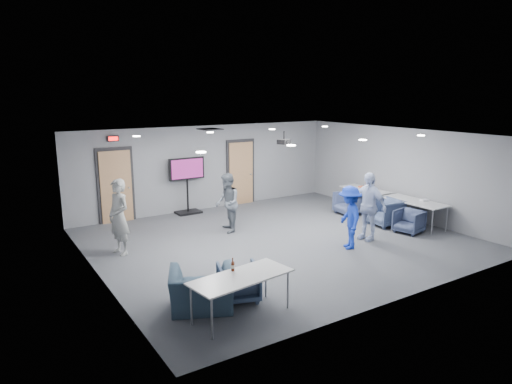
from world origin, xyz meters
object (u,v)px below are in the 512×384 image
person_d (349,217)px  table_front_left (241,279)px  person_c (368,206)px  chair_front_b (202,290)px  chair_right_b (385,212)px  projector (284,142)px  chair_right_a (349,203)px  table_right_b (414,202)px  chair_right_c (409,221)px  chair_front_a (238,282)px  bottle_front (233,266)px  table_right_a (365,191)px  tv_stand (187,182)px  person_a (119,217)px  person_b (227,203)px  bottle_right (366,185)px

person_d → table_front_left: 4.30m
person_c → chair_front_b: person_c is taller
chair_right_b → projector: 3.55m
chair_right_a → table_right_b: size_ratio=0.41×
chair_right_c → table_right_b: bearing=108.1°
table_right_b → person_c: bearing=94.6°
chair_front_a → table_front_left: table_front_left is taller
bottle_front → table_right_a: bearing=27.9°
chair_right_b → tv_stand: (-4.20, 4.26, 0.62)m
person_a → chair_front_b: (0.38, -3.58, -0.54)m
table_right_b → projector: 4.09m
person_a → person_b: person_a is taller
tv_stand → projector: (1.72, -2.73, 1.41)m
person_a → person_c: bearing=51.9°
bottle_front → chair_front_b: bearing=142.9°
projector → table_right_a: bearing=-20.9°
chair_right_a → chair_front_a: chair_right_a is taller
chair_right_a → table_right_a: 0.73m
chair_right_a → projector: bearing=-87.0°
chair_front_a → chair_front_b: bearing=18.1°
chair_right_c → bottle_front: bottle_front is taller
bottle_front → bottle_right: bottle_right is taller
chair_front_b → bottle_right: bottle_right is taller
table_front_left → bottle_front: (-0.01, 0.27, 0.13)m
person_b → chair_front_b: size_ratio=1.46×
bottle_right → projector: 3.58m
person_b → person_a: bearing=-67.8°
person_a → bottle_front: person_a is taller
table_front_left → bottle_right: bottle_right is taller
person_a → chair_front_a: person_a is taller
chair_front_a → tv_stand: 6.43m
chair_right_a → chair_front_b: chair_front_b is taller
person_b → projector: size_ratio=4.18×
person_c → person_a: bearing=-122.6°
tv_stand → person_b: bearing=-87.5°
person_d → chair_front_b: bearing=-49.7°
person_d → chair_right_c: (2.26, 0.04, -0.46)m
chair_right_c → bottle_front: 6.42m
table_right_b → bottle_front: bottle_front is taller
chair_front_b → table_front_left: size_ratio=0.59×
person_d → projector: 2.92m
person_d → table_right_b: bearing=125.7°
chair_right_a → table_front_left: (-6.24, -3.96, 0.34)m
chair_right_b → projector: bearing=-115.6°
table_front_left → tv_stand: 7.06m
chair_right_a → tv_stand: 5.08m
bottle_front → tv_stand: bearing=72.5°
person_c → chair_right_a: 2.56m
person_d → projector: (-0.23, 2.41, 1.63)m
chair_right_a → table_front_left: table_front_left is taller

